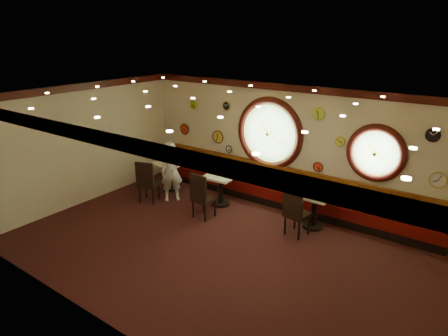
# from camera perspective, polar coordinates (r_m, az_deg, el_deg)

# --- Properties ---
(floor) EXTENTS (9.00, 6.00, 0.00)m
(floor) POSITION_cam_1_polar(r_m,az_deg,el_deg) (8.83, -0.30, -11.29)
(floor) COLOR black
(floor) RESTS_ON ground
(ceiling) EXTENTS (9.00, 6.00, 0.02)m
(ceiling) POSITION_cam_1_polar(r_m,az_deg,el_deg) (7.72, -0.34, 9.64)
(ceiling) COLOR #B38A32
(ceiling) RESTS_ON wall_back
(wall_back) EXTENTS (9.00, 0.02, 3.20)m
(wall_back) POSITION_cam_1_polar(r_m,az_deg,el_deg) (10.59, 9.33, 3.13)
(wall_back) COLOR #ECE2C6
(wall_back) RESTS_ON floor
(wall_front) EXTENTS (9.00, 0.02, 3.20)m
(wall_front) POSITION_cam_1_polar(r_m,az_deg,el_deg) (6.20, -17.17, -9.42)
(wall_front) COLOR #ECE2C6
(wall_front) RESTS_ON floor
(wall_left) EXTENTS (0.02, 6.00, 3.20)m
(wall_left) POSITION_cam_1_polar(r_m,az_deg,el_deg) (11.27, -19.14, 3.29)
(wall_left) COLOR #ECE2C6
(wall_left) RESTS_ON floor
(molding_back) EXTENTS (9.00, 0.10, 0.18)m
(molding_back) POSITION_cam_1_polar(r_m,az_deg,el_deg) (10.24, 9.66, 11.21)
(molding_back) COLOR #390E0A
(molding_back) RESTS_ON wall_back
(molding_front) EXTENTS (9.00, 0.10, 0.18)m
(molding_front) POSITION_cam_1_polar(r_m,az_deg,el_deg) (5.69, -18.24, 4.30)
(molding_front) COLOR #390E0A
(molding_front) RESTS_ON wall_back
(molding_left) EXTENTS (0.10, 6.00, 0.18)m
(molding_left) POSITION_cam_1_polar(r_m,az_deg,el_deg) (10.94, -19.85, 10.87)
(molding_left) COLOR #390E0A
(molding_left) RESTS_ON wall_back
(banquette_base) EXTENTS (8.00, 0.55, 0.20)m
(banquette_base) POSITION_cam_1_polar(r_m,az_deg,el_deg) (10.86, 8.23, -4.83)
(banquette_base) COLOR black
(banquette_base) RESTS_ON floor
(banquette_seat) EXTENTS (8.00, 0.55, 0.30)m
(banquette_seat) POSITION_cam_1_polar(r_m,az_deg,el_deg) (10.76, 8.30, -3.61)
(banquette_seat) COLOR #590907
(banquette_seat) RESTS_ON banquette_base
(banquette_back) EXTENTS (8.00, 0.10, 0.55)m
(banquette_back) POSITION_cam_1_polar(r_m,az_deg,el_deg) (10.80, 8.94, -1.28)
(banquette_back) COLOR #5F1307
(banquette_back) RESTS_ON wall_back
(porthole_left_glass) EXTENTS (1.66, 0.02, 1.66)m
(porthole_left_glass) POSITION_cam_1_polar(r_m,az_deg,el_deg) (10.79, 6.54, 4.93)
(porthole_left_glass) COLOR #8DC878
(porthole_left_glass) RESTS_ON wall_back
(porthole_left_frame) EXTENTS (1.98, 0.18, 1.98)m
(porthole_left_frame) POSITION_cam_1_polar(r_m,az_deg,el_deg) (10.78, 6.50, 4.92)
(porthole_left_frame) COLOR #390E0A
(porthole_left_frame) RESTS_ON wall_back
(porthole_left_ring) EXTENTS (1.61, 0.03, 1.61)m
(porthole_left_ring) POSITION_cam_1_polar(r_m,az_deg,el_deg) (10.75, 6.42, 4.89)
(porthole_left_ring) COLOR gold
(porthole_left_ring) RESTS_ON wall_back
(porthole_right_glass) EXTENTS (1.10, 0.02, 1.10)m
(porthole_right_glass) POSITION_cam_1_polar(r_m,az_deg,el_deg) (9.80, 20.90, 2.00)
(porthole_right_glass) COLOR #8DC878
(porthole_right_glass) RESTS_ON wall_back
(porthole_right_frame) EXTENTS (1.38, 0.18, 1.38)m
(porthole_right_frame) POSITION_cam_1_polar(r_m,az_deg,el_deg) (9.78, 20.88, 1.98)
(porthole_right_frame) COLOR #390E0A
(porthole_right_frame) RESTS_ON wall_back
(porthole_right_ring) EXTENTS (1.09, 0.03, 1.09)m
(porthole_right_ring) POSITION_cam_1_polar(r_m,az_deg,el_deg) (9.75, 20.83, 1.94)
(porthole_right_ring) COLOR gold
(porthole_right_ring) RESTS_ON wall_back
(wall_clock_0) EXTENTS (0.22, 0.03, 0.22)m
(wall_clock_0) POSITION_cam_1_polar(r_m,az_deg,el_deg) (9.96, 16.27, 3.68)
(wall_clock_0) COLOR #E7F150
(wall_clock_0) RESTS_ON wall_back
(wall_clock_1) EXTENTS (0.36, 0.03, 0.36)m
(wall_clock_1) POSITION_cam_1_polar(r_m,az_deg,el_deg) (11.75, -0.84, 4.46)
(wall_clock_1) COLOR gold
(wall_clock_1) RESTS_ON wall_back
(wall_clock_2) EXTENTS (0.20, 0.03, 0.20)m
(wall_clock_2) POSITION_cam_1_polar(r_m,az_deg,el_deg) (11.60, 0.75, 2.74)
(wall_clock_2) COLOR silver
(wall_clock_2) RESTS_ON wall_back
(wall_clock_3) EXTENTS (0.24, 0.03, 0.24)m
(wall_clock_3) POSITION_cam_1_polar(r_m,az_deg,el_deg) (10.34, 13.30, 0.14)
(wall_clock_3) COLOR red
(wall_clock_3) RESTS_ON wall_back
(wall_clock_4) EXTENTS (0.34, 0.03, 0.34)m
(wall_clock_4) POSITION_cam_1_polar(r_m,az_deg,el_deg) (9.64, 28.28, -1.52)
(wall_clock_4) COLOR white
(wall_clock_4) RESTS_ON wall_back
(wall_clock_5) EXTENTS (0.28, 0.03, 0.28)m
(wall_clock_5) POSITION_cam_1_polar(r_m,az_deg,el_deg) (9.41, 27.69, 4.20)
(wall_clock_5) COLOR black
(wall_clock_5) RESTS_ON wall_back
(wall_clock_6) EXTENTS (0.30, 0.03, 0.30)m
(wall_clock_6) POSITION_cam_1_polar(r_m,az_deg,el_deg) (10.03, 13.36, 7.56)
(wall_clock_6) COLOR #ACD542
(wall_clock_6) RESTS_ON wall_back
(wall_clock_7) EXTENTS (0.24, 0.03, 0.24)m
(wall_clock_7) POSITION_cam_1_polar(r_m,az_deg,el_deg) (11.37, 0.36, 8.88)
(wall_clock_7) COLOR black
(wall_clock_7) RESTS_ON wall_back
(wall_clock_8) EXTENTS (0.32, 0.03, 0.32)m
(wall_clock_8) POSITION_cam_1_polar(r_m,az_deg,el_deg) (12.53, -5.64, 5.54)
(wall_clock_8) COLOR red
(wall_clock_8) RESTS_ON wall_back
(wall_clock_9) EXTENTS (0.26, 0.03, 0.26)m
(wall_clock_9) POSITION_cam_1_polar(r_m,az_deg,el_deg) (12.11, -4.32, 8.98)
(wall_clock_9) COLOR #7DB123
(wall_clock_9) RESTS_ON wall_back
(table_a) EXTENTS (0.85, 0.85, 0.83)m
(table_a) POSITION_cam_1_polar(r_m,az_deg,el_deg) (11.77, -7.79, -0.66)
(table_a) COLOR black
(table_a) RESTS_ON floor
(table_b) EXTENTS (0.83, 0.83, 0.84)m
(table_b) POSITION_cam_1_polar(r_m,az_deg,el_deg) (10.64, -0.49, -2.62)
(table_b) COLOR black
(table_b) RESTS_ON floor
(table_c) EXTENTS (0.80, 0.80, 0.86)m
(table_c) POSITION_cam_1_polar(r_m,az_deg,el_deg) (9.67, 12.77, -5.34)
(table_c) COLOR black
(table_c) RESTS_ON floor
(chair_a) EXTENTS (0.64, 0.64, 0.73)m
(chair_a) POSITION_cam_1_polar(r_m,az_deg,el_deg) (10.91, -10.98, -1.60)
(chair_a) COLOR black
(chair_a) RESTS_ON floor
(chair_b) EXTENTS (0.51, 0.51, 0.73)m
(chair_b) POSITION_cam_1_polar(r_m,az_deg,el_deg) (9.84, -3.30, -3.62)
(chair_b) COLOR black
(chair_b) RESTS_ON floor
(chair_c) EXTENTS (0.57, 0.57, 0.73)m
(chair_c) POSITION_cam_1_polar(r_m,az_deg,el_deg) (9.13, 10.14, -5.74)
(chair_c) COLOR black
(chair_c) RESTS_ON floor
(condiment_a_salt) EXTENTS (0.04, 0.04, 0.11)m
(condiment_a_salt) POSITION_cam_1_polar(r_m,az_deg,el_deg) (11.73, -8.30, 1.11)
(condiment_a_salt) COLOR silver
(condiment_a_salt) RESTS_ON table_a
(condiment_b_salt) EXTENTS (0.04, 0.04, 0.11)m
(condiment_b_salt) POSITION_cam_1_polar(r_m,az_deg,el_deg) (10.64, -0.47, -0.50)
(condiment_b_salt) COLOR silver
(condiment_b_salt) RESTS_ON table_b
(condiment_c_salt) EXTENTS (0.03, 0.03, 0.09)m
(condiment_c_salt) POSITION_cam_1_polar(r_m,az_deg,el_deg) (9.58, 12.37, -3.18)
(condiment_c_salt) COLOR silver
(condiment_c_salt) RESTS_ON table_c
(condiment_a_pepper) EXTENTS (0.04, 0.04, 0.11)m
(condiment_a_pepper) POSITION_cam_1_polar(r_m,az_deg,el_deg) (11.62, -7.83, 0.98)
(condiment_a_pepper) COLOR silver
(condiment_a_pepper) RESTS_ON table_a
(condiment_b_pepper) EXTENTS (0.04, 0.04, 0.10)m
(condiment_b_pepper) POSITION_cam_1_polar(r_m,az_deg,el_deg) (10.45, -0.89, -0.90)
(condiment_b_pepper) COLOR silver
(condiment_b_pepper) RESTS_ON table_b
(condiment_c_pepper) EXTENTS (0.04, 0.04, 0.11)m
(condiment_c_pepper) POSITION_cam_1_polar(r_m,az_deg,el_deg) (9.46, 12.47, -3.42)
(condiment_c_pepper) COLOR silver
(condiment_c_pepper) RESTS_ON table_c
(condiment_a_bottle) EXTENTS (0.05, 0.05, 0.16)m
(condiment_a_bottle) POSITION_cam_1_polar(r_m,az_deg,el_deg) (11.58, -7.37, 1.06)
(condiment_a_bottle) COLOR gold
(condiment_a_bottle) RESTS_ON table_a
(condiment_b_bottle) EXTENTS (0.06, 0.06, 0.18)m
(condiment_b_bottle) POSITION_cam_1_polar(r_m,az_deg,el_deg) (10.48, -0.02, -0.61)
(condiment_b_bottle) COLOR yellow
(condiment_b_bottle) RESTS_ON table_b
(condiment_c_bottle) EXTENTS (0.06, 0.06, 0.18)m
(condiment_c_bottle) POSITION_cam_1_polar(r_m,az_deg,el_deg) (9.55, 13.43, -3.05)
(condiment_c_bottle) COLOR gold
(condiment_c_bottle) RESTS_ON table_c
(waiter) EXTENTS (0.69, 0.71, 1.65)m
(waiter) POSITION_cam_1_polar(r_m,az_deg,el_deg) (10.96, -7.49, -0.50)
(waiter) COLOR white
(waiter) RESTS_ON floor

